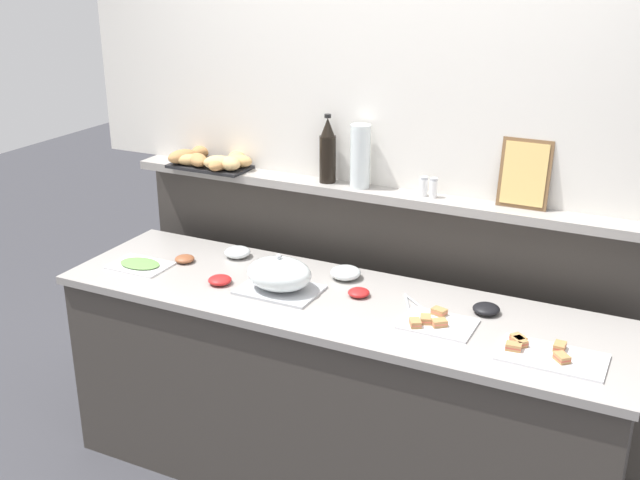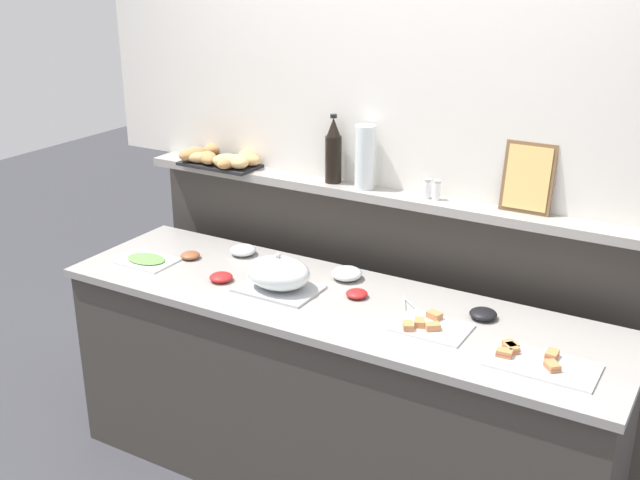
{
  "view_description": "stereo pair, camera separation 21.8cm",
  "coord_description": "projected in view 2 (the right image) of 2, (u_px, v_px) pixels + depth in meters",
  "views": [
    {
      "loc": [
        1.24,
        -2.68,
        2.3
      ],
      "look_at": [
        -0.13,
        0.1,
        1.12
      ],
      "focal_mm": 43.88,
      "sensor_mm": 36.0,
      "label": 1
    },
    {
      "loc": [
        1.43,
        -2.58,
        2.3
      ],
      "look_at": [
        -0.13,
        0.1,
        1.12
      ],
      "focal_mm": 43.88,
      "sensor_mm": 36.0,
      "label": 2
    }
  ],
  "objects": [
    {
      "name": "sandwich_platter_side",
      "position": [
        538.0,
        362.0,
        2.74
      ],
      "size": [
        0.38,
        0.21,
        0.04
      ],
      "color": "silver",
      "rests_on": "buffet_counter"
    },
    {
      "name": "ground_plane",
      "position": [
        389.0,
        416.0,
        4.06
      ],
      "size": [
        12.0,
        12.0,
        0.0
      ],
      "primitive_type": "plane",
      "color": "#38383D"
    },
    {
      "name": "condiment_bowl_dark",
      "position": [
        357.0,
        294.0,
        3.26
      ],
      "size": [
        0.09,
        0.09,
        0.03
      ],
      "primitive_type": "ellipsoid",
      "color": "red",
      "rests_on": "buffet_counter"
    },
    {
      "name": "serving_cloche",
      "position": [
        278.0,
        274.0,
        3.31
      ],
      "size": [
        0.34,
        0.24,
        0.17
      ],
      "color": "#B7BABF",
      "rests_on": "buffet_counter"
    },
    {
      "name": "condiment_bowl_teal",
      "position": [
        221.0,
        277.0,
        3.42
      ],
      "size": [
        0.1,
        0.1,
        0.04
      ],
      "primitive_type": "ellipsoid",
      "color": "red",
      "rests_on": "buffet_counter"
    },
    {
      "name": "buffet_counter",
      "position": [
        333.0,
        393.0,
        3.41
      ],
      "size": [
        2.43,
        0.68,
        0.91
      ],
      "color": "#3D3833",
      "rests_on": "ground_plane"
    },
    {
      "name": "upper_wall_panel",
      "position": [
        398.0,
        35.0,
        3.32
      ],
      "size": [
        3.14,
        0.08,
        1.34
      ],
      "primitive_type": "cube",
      "color": "white",
      "rests_on": "back_ledge_unit"
    },
    {
      "name": "condiment_bowl_cream",
      "position": [
        483.0,
        314.0,
        3.07
      ],
      "size": [
        0.11,
        0.11,
        0.04
      ],
      "primitive_type": "ellipsoid",
      "color": "black",
      "rests_on": "buffet_counter"
    },
    {
      "name": "pepper_shaker",
      "position": [
        437.0,
        190.0,
        3.34
      ],
      "size": [
        0.03,
        0.03,
        0.09
      ],
      "color": "white",
      "rests_on": "back_ledge_unit"
    },
    {
      "name": "water_carafe",
      "position": [
        365.0,
        157.0,
        3.47
      ],
      "size": [
        0.09,
        0.09,
        0.29
      ],
      "primitive_type": "cylinder",
      "color": "silver",
      "rests_on": "back_ledge_unit"
    },
    {
      "name": "framed_picture",
      "position": [
        528.0,
        178.0,
        3.16
      ],
      "size": [
        0.21,
        0.06,
        0.29
      ],
      "color": "brown",
      "rests_on": "back_ledge_unit"
    },
    {
      "name": "salt_shaker",
      "position": [
        427.0,
        189.0,
        3.36
      ],
      "size": [
        0.03,
        0.03,
        0.09
      ],
      "color": "white",
      "rests_on": "back_ledge_unit"
    },
    {
      "name": "condiment_bowl_red",
      "position": [
        190.0,
        255.0,
        3.66
      ],
      "size": [
        0.09,
        0.09,
        0.03
      ],
      "primitive_type": "ellipsoid",
      "color": "brown",
      "rests_on": "buffet_counter"
    },
    {
      "name": "glass_bowl_large",
      "position": [
        347.0,
        274.0,
        3.43
      ],
      "size": [
        0.14,
        0.14,
        0.05
      ],
      "color": "silver",
      "rests_on": "buffet_counter"
    },
    {
      "name": "bread_basket",
      "position": [
        222.0,
        158.0,
        3.85
      ],
      "size": [
        0.43,
        0.33,
        0.08
      ],
      "color": "black",
      "rests_on": "back_ledge_unit"
    },
    {
      "name": "back_ledge_unit",
      "position": [
        386.0,
        306.0,
        3.75
      ],
      "size": [
        2.54,
        0.22,
        1.26
      ],
      "color": "#3D3833",
      "rests_on": "ground_plane"
    },
    {
      "name": "wine_bottle_dark",
      "position": [
        333.0,
        152.0,
        3.56
      ],
      "size": [
        0.08,
        0.08,
        0.32
      ],
      "color": "black",
      "rests_on": "back_ledge_unit"
    },
    {
      "name": "glass_bowl_medium",
      "position": [
        243.0,
        250.0,
        3.7
      ],
      "size": [
        0.12,
        0.12,
        0.05
      ],
      "color": "silver",
      "rests_on": "buffet_counter"
    },
    {
      "name": "cold_cuts_platter",
      "position": [
        146.0,
        260.0,
        3.62
      ],
      "size": [
        0.26,
        0.19,
        0.02
      ],
      "color": "white",
      "rests_on": "buffet_counter"
    },
    {
      "name": "serving_tongs",
      "position": [
        409.0,
        306.0,
        3.18
      ],
      "size": [
        0.15,
        0.17,
        0.01
      ],
      "color": "#B7BABF",
      "rests_on": "buffet_counter"
    },
    {
      "name": "sandwich_platter_front",
      "position": [
        430.0,
        326.0,
        3.0
      ],
      "size": [
        0.28,
        0.21,
        0.04
      ],
      "color": "silver",
      "rests_on": "buffet_counter"
    }
  ]
}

